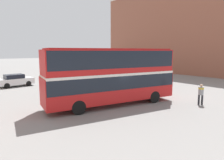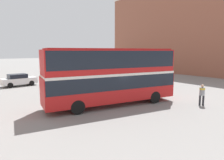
% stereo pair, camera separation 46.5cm
% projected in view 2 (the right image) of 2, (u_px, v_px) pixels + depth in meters
% --- Properties ---
extents(ground_plane, '(240.00, 240.00, 0.00)m').
position_uv_depth(ground_plane, '(123.00, 104.00, 17.02)').
color(ground_plane, gray).
extents(building_row_right, '(9.65, 38.26, 17.75)m').
position_uv_depth(building_row_right, '(189.00, 29.00, 41.23)').
color(building_row_right, '#935642').
rests_on(building_row_right, ground_plane).
extents(double_decker_bus, '(11.30, 4.58, 4.65)m').
position_uv_depth(double_decker_bus, '(112.00, 73.00, 16.26)').
color(double_decker_bus, red).
rests_on(double_decker_bus, ground_plane).
extents(pedestrian_foreground, '(0.61, 0.61, 1.75)m').
position_uv_depth(pedestrian_foreground, '(202.00, 93.00, 16.30)').
color(pedestrian_foreground, '#232328').
rests_on(pedestrian_foreground, ground_plane).
extents(parked_car_kerb_near, '(4.21, 1.97, 1.55)m').
position_uv_depth(parked_car_kerb_near, '(19.00, 80.00, 25.55)').
color(parked_car_kerb_near, silver).
rests_on(parked_car_kerb_near, ground_plane).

